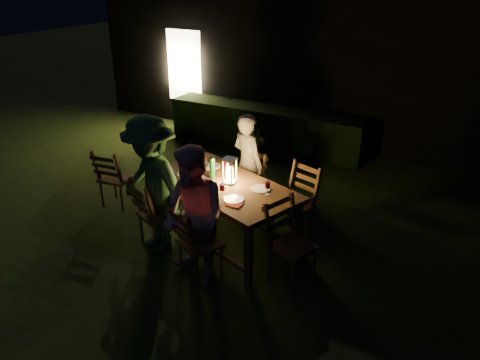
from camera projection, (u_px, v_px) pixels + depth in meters
The scene contains 29 objects.
garden_envelope at pixel (331, 53), 10.91m from camera, with size 40.00×40.00×3.20m.
dining_table at pixel (224, 189), 6.16m from camera, with size 2.29×1.66×0.86m.
chair_near_left at pixel (158, 225), 6.20m from camera, with size 0.63×0.65×1.05m.
chair_near_right at pixel (199, 255), 5.59m from camera, with size 0.62×0.64×1.02m.
chair_far_left at pixel (245, 193), 7.13m from camera, with size 0.60×0.61×0.98m.
chair_far_right at pixel (293, 215), 6.44m from camera, with size 0.61×0.63×1.06m.
chair_end at pixel (291, 258), 5.51m from camera, with size 0.63×0.61×1.06m.
chair_spare at pixel (117, 188), 7.27m from camera, with size 0.50×0.53×1.00m.
person_house_side at pixel (248, 164), 6.96m from camera, with size 0.56×0.37×1.53m, color #F0E0CC.
person_opp_right at pixel (194, 217), 5.33m from camera, with size 0.82×0.64×1.69m, color #C6889B.
person_opp_left at pixel (152, 186), 5.91m from camera, with size 1.19×0.68×1.84m, color #2B5730.
lantern at pixel (230, 172), 6.05m from camera, with size 0.16×0.16×0.35m.
plate_far_left at pixel (212, 166), 6.63m from camera, with size 0.25×0.25×0.01m, color white.
plate_near_left at pixel (186, 174), 6.36m from camera, with size 0.25×0.25×0.01m, color white.
plate_far_right at pixel (260, 189), 5.94m from camera, with size 0.25×0.25×0.01m, color white.
plate_near_right at pixel (234, 199), 5.68m from camera, with size 0.25×0.25×0.01m, color white.
wineglass_a at pixel (226, 165), 6.46m from camera, with size 0.06×0.06×0.18m, color #59070F, non-canonical shape.
wineglass_b at pixel (185, 163), 6.51m from camera, with size 0.06×0.06×0.18m, color #59070F, non-canonical shape.
wineglass_c at pixel (222, 191), 5.71m from camera, with size 0.06×0.06×0.18m, color #59070F, non-canonical shape.
wineglass_d at pixel (267, 189), 5.77m from camera, with size 0.06×0.06×0.18m, color #59070F, non-canonical shape.
wineglass_e at pixel (201, 181), 5.97m from camera, with size 0.06×0.06×0.18m, color silver, non-canonical shape.
bottle_table at pixel (212, 168), 6.23m from camera, with size 0.07×0.07×0.28m, color #0F471E.
napkin_left at pixel (198, 186), 6.03m from camera, with size 0.18×0.14×0.01m, color red.
napkin_right at pixel (234, 204), 5.57m from camera, with size 0.18×0.14×0.01m, color red.
phone at pixel (178, 174), 6.36m from camera, with size 0.14×0.07×0.01m, color black.
side_table at pixel (251, 144), 8.34m from camera, with size 0.46×0.46×0.62m.
ice_bucket at pixel (251, 134), 8.26m from camera, with size 0.30×0.30×0.22m, color #A5A8AD.
bottle_bucket_a at pixel (248, 132), 8.23m from camera, with size 0.07×0.07×0.32m, color #0F471E.
bottle_bucket_b at pixel (255, 132), 8.25m from camera, with size 0.07×0.07×0.32m, color #0F471E.
Camera 1 is at (3.55, -4.62, 3.46)m, focal length 35.00 mm.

